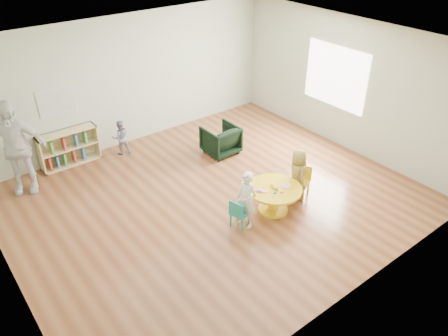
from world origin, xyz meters
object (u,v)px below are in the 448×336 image
at_px(activity_table, 274,195).
at_px(kid_chair_right, 301,180).
at_px(kid_chair_left, 239,213).
at_px(toddler, 121,137).
at_px(child_right, 297,175).
at_px(child_left, 247,200).
at_px(armchair, 221,140).
at_px(bookshelf, 68,148).
at_px(adult_caretaker, 15,148).

distance_m(activity_table, kid_chair_right, 0.75).
relative_size(kid_chair_left, kid_chair_right, 0.89).
bearing_deg(toddler, child_right, 130.68).
bearing_deg(child_left, child_right, 80.76).
bearing_deg(armchair, child_left, 62.01).
xyz_separation_m(kid_chair_right, bookshelf, (-2.98, 3.73, 0.05)).
xyz_separation_m(armchair, child_left, (-1.17, -2.24, 0.20)).
bearing_deg(activity_table, adult_caretaker, 134.28).
bearing_deg(kid_chair_right, toddler, 7.26).
relative_size(kid_chair_left, child_left, 0.51).
bearing_deg(kid_chair_right, kid_chair_left, 69.20).
distance_m(kid_chair_right, child_right, 0.24).
distance_m(kid_chair_right, bookshelf, 4.77).
bearing_deg(toddler, kid_chair_left, 110.43).
bearing_deg(child_right, bookshelf, 57.08).
distance_m(child_right, toddler, 3.90).
height_order(child_left, child_right, child_left).
height_order(armchair, child_left, child_left).
relative_size(kid_chair_right, toddler, 0.76).
height_order(kid_chair_left, child_left, child_left).
distance_m(kid_chair_right, armchair, 2.17).
bearing_deg(adult_caretaker, armchair, 8.49).
bearing_deg(kid_chair_left, bookshelf, -176.14).
bearing_deg(bookshelf, armchair, -29.65).
height_order(bookshelf, child_right, child_right).
relative_size(toddler, adult_caretaker, 0.43).
distance_m(bookshelf, child_left, 4.13).
xyz_separation_m(bookshelf, armchair, (2.76, -1.57, -0.05)).
distance_m(toddler, adult_caretaker, 2.16).
bearing_deg(bookshelf, kid_chair_right, -51.38).
height_order(armchair, toddler, toddler).
height_order(kid_chair_right, adult_caretaker, adult_caretaker).
relative_size(activity_table, adult_caretaker, 0.52).
relative_size(armchair, adult_caretaker, 0.38).
bearing_deg(child_right, armchair, 21.85).
xyz_separation_m(bookshelf, toddler, (1.05, -0.28, 0.02)).
relative_size(activity_table, kid_chair_right, 1.62).
height_order(child_left, adult_caretaker, adult_caretaker).
height_order(activity_table, armchair, armchair).
bearing_deg(toddler, child_left, 112.25).
xyz_separation_m(toddler, adult_caretaker, (-2.09, -0.16, 0.52)).
relative_size(kid_chair_right, adult_caretaker, 0.32).
xyz_separation_m(kid_chair_right, armchair, (-0.22, 2.16, -0.00)).
relative_size(child_right, adult_caretaker, 0.55).
bearing_deg(kid_chair_right, bookshelf, 16.68).
bearing_deg(child_right, activity_table, 114.04).
bearing_deg(bookshelf, kid_chair_left, -68.70).
height_order(kid_chair_left, kid_chair_right, kid_chair_right).
distance_m(activity_table, toddler, 3.71).
distance_m(kid_chair_left, child_right, 1.38).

